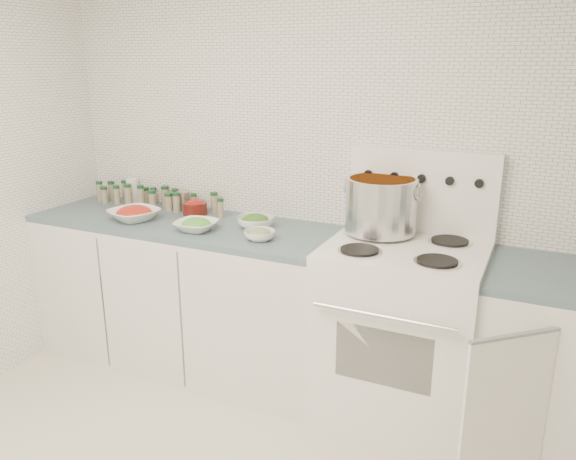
% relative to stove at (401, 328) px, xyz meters
% --- Properties ---
extents(room_walls, '(3.54, 3.04, 2.52)m').
position_rel_stove_xyz_m(room_walls, '(-0.48, -1.19, 1.06)').
color(room_walls, white).
rests_on(room_walls, ground).
extents(counter_left, '(1.85, 0.62, 0.90)m').
position_rel_stove_xyz_m(counter_left, '(-1.30, 0.00, -0.05)').
color(counter_left, white).
rests_on(counter_left, ground).
extents(stove, '(0.76, 0.70, 1.36)m').
position_rel_stove_xyz_m(stove, '(0.00, 0.00, 0.00)').
color(stove, white).
rests_on(stove, ground).
extents(stock_pot, '(0.39, 0.36, 0.28)m').
position_rel_stove_xyz_m(stock_pot, '(-0.17, 0.14, 0.60)').
color(stock_pot, silver).
rests_on(stock_pot, stove).
extents(bowl_tomato, '(0.34, 0.34, 0.09)m').
position_rel_stove_xyz_m(bowl_tomato, '(-1.57, -0.10, 0.44)').
color(bowl_tomato, white).
rests_on(bowl_tomato, counter_left).
extents(bowl_snowpea, '(0.23, 0.23, 0.08)m').
position_rel_stove_xyz_m(bowl_snowpea, '(-1.13, -0.12, 0.44)').
color(bowl_snowpea, white).
rests_on(bowl_snowpea, counter_left).
extents(bowl_broccoli, '(0.21, 0.21, 0.08)m').
position_rel_stove_xyz_m(bowl_broccoli, '(-0.86, 0.06, 0.44)').
color(bowl_broccoli, white).
rests_on(bowl_broccoli, counter_left).
extents(bowl_zucchini, '(0.21, 0.21, 0.07)m').
position_rel_stove_xyz_m(bowl_zucchini, '(-0.74, -0.12, 0.43)').
color(bowl_zucchini, white).
rests_on(bowl_zucchini, counter_left).
extents(bowl_pepper, '(0.15, 0.15, 0.09)m').
position_rel_stove_xyz_m(bowl_pepper, '(-1.33, 0.16, 0.45)').
color(bowl_pepper, '#4E120D').
rests_on(bowl_pepper, counter_left).
extents(salt_canister, '(0.10, 0.10, 0.15)m').
position_rel_stove_xyz_m(salt_canister, '(-1.88, 0.25, 0.48)').
color(salt_canister, white).
rests_on(salt_canister, counter_left).
extents(tin_can, '(0.11, 0.11, 0.11)m').
position_rel_stove_xyz_m(tin_can, '(-1.47, 0.25, 0.46)').
color(tin_can, '#A29989').
rests_on(tin_can, counter_left).
extents(spice_cluster, '(0.98, 0.16, 0.14)m').
position_rel_stove_xyz_m(spice_cluster, '(-1.70, 0.21, 0.47)').
color(spice_cluster, gray).
rests_on(spice_cluster, counter_left).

